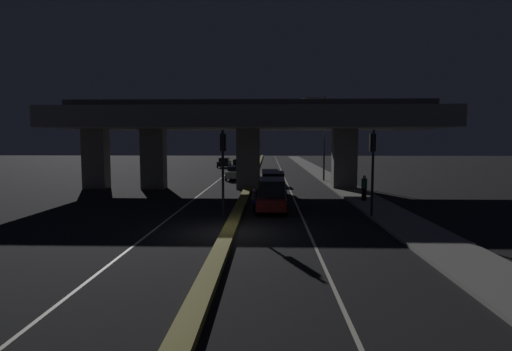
# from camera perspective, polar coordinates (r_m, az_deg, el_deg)

# --- Properties ---
(ground_plane) EXTENTS (200.00, 200.00, 0.00)m
(ground_plane) POSITION_cam_1_polar(r_m,az_deg,el_deg) (18.41, -3.78, -8.18)
(ground_plane) COLOR black
(lane_line_left_inner) EXTENTS (0.12, 126.00, 0.00)m
(lane_line_left_inner) POSITION_cam_1_polar(r_m,az_deg,el_deg) (53.29, -4.03, 0.39)
(lane_line_left_inner) COLOR beige
(lane_line_left_inner) RESTS_ON ground_plane
(lane_line_right_inner) EXTENTS (0.12, 126.00, 0.00)m
(lane_line_right_inner) POSITION_cam_1_polar(r_m,az_deg,el_deg) (53.05, 3.79, 0.37)
(lane_line_right_inner) COLOR beige
(lane_line_right_inner) RESTS_ON ground_plane
(median_divider) EXTENTS (0.61, 126.00, 0.24)m
(median_divider) POSITION_cam_1_polar(r_m,az_deg,el_deg) (53.03, -0.13, 0.51)
(median_divider) COLOR olive
(median_divider) RESTS_ON ground_plane
(sidewalk_right) EXTENTS (2.65, 126.00, 0.15)m
(sidewalk_right) POSITION_cam_1_polar(r_m,az_deg,el_deg) (46.53, 10.19, -0.24)
(sidewalk_right) COLOR gray
(sidewalk_right) RESTS_ON ground_plane
(elevated_overpass) EXTENTS (32.49, 10.04, 7.81)m
(elevated_overpass) POSITION_cam_1_polar(r_m,az_deg,el_deg) (34.93, -1.67, 7.52)
(elevated_overpass) COLOR gray
(elevated_overpass) RESTS_ON ground_plane
(traffic_light_left_of_median) EXTENTS (0.30, 0.49, 4.78)m
(traffic_light_left_of_median) POSITION_cam_1_polar(r_m,az_deg,el_deg) (21.74, -4.73, 2.51)
(traffic_light_left_of_median) COLOR black
(traffic_light_left_of_median) RESTS_ON ground_plane
(traffic_light_right_of_median) EXTENTS (0.30, 0.49, 4.78)m
(traffic_light_right_of_median) POSITION_cam_1_polar(r_m,az_deg,el_deg) (22.31, 16.30, 2.38)
(traffic_light_right_of_median) COLOR black
(traffic_light_right_of_median) RESTS_ON ground_plane
(street_lamp) EXTENTS (2.40, 0.32, 8.73)m
(street_lamp) POSITION_cam_1_polar(r_m,az_deg,el_deg) (41.57, 9.32, 6.14)
(street_lamp) COLOR #2D2D30
(street_lamp) RESTS_ON ground_plane
(car_dark_red_lead) EXTENTS (1.93, 4.38, 1.95)m
(car_dark_red_lead) POSITION_cam_1_polar(r_m,az_deg,el_deg) (23.69, 2.31, -2.73)
(car_dark_red_lead) COLOR #591414
(car_dark_red_lead) RESTS_ON ground_plane
(car_white_second) EXTENTS (2.03, 4.31, 1.84)m
(car_white_second) POSITION_cam_1_polar(r_m,az_deg,el_deg) (30.37, 2.48, -1.17)
(car_white_second) COLOR silver
(car_white_second) RESTS_ON ground_plane
(car_silver_third) EXTENTS (2.06, 4.42, 1.47)m
(car_silver_third) POSITION_cam_1_polar(r_m,az_deg,el_deg) (38.51, 1.98, -0.16)
(car_silver_third) COLOR gray
(car_silver_third) RESTS_ON ground_plane
(car_silver_lead_oncoming) EXTENTS (2.14, 4.47, 1.46)m
(car_silver_lead_oncoming) POSITION_cam_1_polar(r_m,az_deg,el_deg) (43.61, -2.93, 0.41)
(car_silver_lead_oncoming) COLOR gray
(car_silver_lead_oncoming) RESTS_ON ground_plane
(car_black_second_oncoming) EXTENTS (1.91, 4.73, 1.76)m
(car_black_second_oncoming) POSITION_cam_1_polar(r_m,az_deg,el_deg) (53.90, -2.39, 1.42)
(car_black_second_oncoming) COLOR black
(car_black_second_oncoming) RESTS_ON ground_plane
(car_black_third_oncoming) EXTENTS (2.04, 4.01, 1.53)m
(car_black_third_oncoming) POSITION_cam_1_polar(r_m,az_deg,el_deg) (64.00, -4.56, 1.83)
(car_black_third_oncoming) COLOR black
(car_black_third_oncoming) RESTS_ON ground_plane
(motorcycle_blue_filtering_near) EXTENTS (0.33, 1.78, 1.37)m
(motorcycle_blue_filtering_near) POSITION_cam_1_polar(r_m,az_deg,el_deg) (23.88, -0.24, -3.71)
(motorcycle_blue_filtering_near) COLOR black
(motorcycle_blue_filtering_near) RESTS_ON ground_plane
(pedestrian_on_sidewalk) EXTENTS (0.39, 0.39, 1.72)m
(pedestrian_on_sidewalk) POSITION_cam_1_polar(r_m,az_deg,el_deg) (28.13, 15.20, -1.74)
(pedestrian_on_sidewalk) COLOR black
(pedestrian_on_sidewalk) RESTS_ON sidewalk_right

